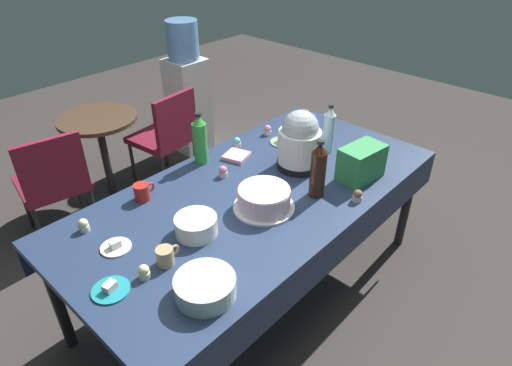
{
  "coord_description": "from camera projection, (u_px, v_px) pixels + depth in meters",
  "views": [
    {
      "loc": [
        -1.47,
        -1.36,
        2.1
      ],
      "look_at": [
        0.0,
        0.0,
        0.8
      ],
      "focal_mm": 30.59,
      "sensor_mm": 36.0,
      "label": 1
    }
  ],
  "objects": [
    {
      "name": "ground",
      "position": [
        256.0,
        286.0,
        2.82
      ],
      "size": [
        9.0,
        9.0,
        0.0
      ],
      "primitive_type": "plane",
      "color": "#383330"
    },
    {
      "name": "potluck_table",
      "position": [
        256.0,
        200.0,
        2.45
      ],
      "size": [
        2.2,
        1.1,
        0.75
      ],
      "color": "navy",
      "rests_on": "ground"
    },
    {
      "name": "frosted_layer_cake",
      "position": [
        264.0,
        199.0,
        2.25
      ],
      "size": [
        0.32,
        0.32,
        0.12
      ],
      "color": "silver",
      "rests_on": "potluck_table"
    },
    {
      "name": "slow_cooker",
      "position": [
        300.0,
        141.0,
        2.54
      ],
      "size": [
        0.26,
        0.26,
        0.36
      ],
      "color": "black",
      "rests_on": "potluck_table"
    },
    {
      "name": "glass_salad_bowl",
      "position": [
        205.0,
        287.0,
        1.75
      ],
      "size": [
        0.25,
        0.25,
        0.09
      ],
      "primitive_type": "cylinder",
      "color": "#B2C6BC",
      "rests_on": "potluck_table"
    },
    {
      "name": "ceramic_snack_bowl",
      "position": [
        196.0,
        225.0,
        2.08
      ],
      "size": [
        0.21,
        0.21,
        0.09
      ],
      "primitive_type": "cylinder",
      "color": "silver",
      "rests_on": "potluck_table"
    },
    {
      "name": "dessert_plate_sage",
      "position": [
        282.0,
        141.0,
        2.88
      ],
      "size": [
        0.16,
        0.16,
        0.06
      ],
      "color": "#8CA87F",
      "rests_on": "potluck_table"
    },
    {
      "name": "dessert_plate_cobalt",
      "position": [
        305.0,
        115.0,
        3.23
      ],
      "size": [
        0.17,
        0.17,
        0.06
      ],
      "color": "#2D4CB2",
      "rests_on": "potluck_table"
    },
    {
      "name": "dessert_plate_teal",
      "position": [
        111.0,
        289.0,
        1.79
      ],
      "size": [
        0.16,
        0.16,
        0.04
      ],
      "color": "teal",
      "rests_on": "potluck_table"
    },
    {
      "name": "dessert_plate_white",
      "position": [
        116.0,
        246.0,
        2.01
      ],
      "size": [
        0.14,
        0.14,
        0.04
      ],
      "color": "white",
      "rests_on": "potluck_table"
    },
    {
      "name": "cupcake_vanilla",
      "position": [
        358.0,
        196.0,
        2.32
      ],
      "size": [
        0.05,
        0.05,
        0.07
      ],
      "color": "beige",
      "rests_on": "potluck_table"
    },
    {
      "name": "cupcake_rose",
      "position": [
        223.0,
        172.0,
        2.52
      ],
      "size": [
        0.05,
        0.05,
        0.07
      ],
      "color": "beige",
      "rests_on": "potluck_table"
    },
    {
      "name": "cupcake_lemon",
      "position": [
        237.0,
        143.0,
        2.83
      ],
      "size": [
        0.05,
        0.05,
        0.07
      ],
      "color": "beige",
      "rests_on": "potluck_table"
    },
    {
      "name": "cupcake_mint",
      "position": [
        84.0,
        225.0,
        2.11
      ],
      "size": [
        0.05,
        0.05,
        0.07
      ],
      "color": "beige",
      "rests_on": "potluck_table"
    },
    {
      "name": "cupcake_berry",
      "position": [
        144.0,
        272.0,
        1.84
      ],
      "size": [
        0.05,
        0.05,
        0.07
      ],
      "color": "beige",
      "rests_on": "potluck_table"
    },
    {
      "name": "cupcake_cocoa",
      "position": [
        268.0,
        130.0,
        2.98
      ],
      "size": [
        0.05,
        0.05,
        0.07
      ],
      "color": "beige",
      "rests_on": "potluck_table"
    },
    {
      "name": "soda_bottle_lime_soda",
      "position": [
        200.0,
        140.0,
        2.6
      ],
      "size": [
        0.09,
        0.09,
        0.32
      ],
      "color": "green",
      "rests_on": "potluck_table"
    },
    {
      "name": "soda_bottle_water",
      "position": [
        329.0,
        130.0,
        2.72
      ],
      "size": [
        0.07,
        0.07,
        0.32
      ],
      "color": "silver",
      "rests_on": "potluck_table"
    },
    {
      "name": "soda_bottle_cola",
      "position": [
        318.0,
        170.0,
        2.3
      ],
      "size": [
        0.08,
        0.08,
        0.33
      ],
      "color": "#33190F",
      "rests_on": "potluck_table"
    },
    {
      "name": "coffee_mug_black",
      "position": [
        304.0,
        126.0,
        3.01
      ],
      "size": [
        0.13,
        0.09,
        0.09
      ],
      "color": "black",
      "rests_on": "potluck_table"
    },
    {
      "name": "coffee_mug_tan",
      "position": [
        166.0,
        256.0,
        1.91
      ],
      "size": [
        0.12,
        0.08,
        0.08
      ],
      "color": "tan",
      "rests_on": "potluck_table"
    },
    {
      "name": "coffee_mug_red",
      "position": [
        142.0,
        192.0,
        2.32
      ],
      "size": [
        0.12,
        0.08,
        0.09
      ],
      "color": "#B2231E",
      "rests_on": "potluck_table"
    },
    {
      "name": "coffee_mug_navy",
      "position": [
        361.0,
        148.0,
        2.74
      ],
      "size": [
        0.11,
        0.08,
        0.08
      ],
      "color": "navy",
      "rests_on": "potluck_table"
    },
    {
      "name": "soda_carton",
      "position": [
        361.0,
        163.0,
        2.47
      ],
      "size": [
        0.28,
        0.19,
        0.2
      ],
      "primitive_type": "cube",
      "rotation": [
        0.0,
        0.0,
        -0.13
      ],
      "color": "#338C4C",
      "rests_on": "potluck_table"
    },
    {
      "name": "paper_napkin_stack",
      "position": [
        237.0,
        156.0,
        2.72
      ],
      "size": [
        0.17,
        0.17,
        0.02
      ],
      "primitive_type": "cube",
      "rotation": [
        0.0,
        0.0,
        0.28
      ],
      "color": "pink",
      "rests_on": "potluck_table"
    },
    {
      "name": "maroon_chair_left",
      "position": [
        53.0,
        180.0,
        2.99
      ],
      "size": [
        0.51,
        0.51,
        0.85
      ],
      "color": "maroon",
      "rests_on": "ground"
    },
    {
      "name": "maroon_chair_right",
      "position": [
        167.0,
        133.0,
        3.59
      ],
      "size": [
        0.49,
        0.49,
        0.85
      ],
      "color": "maroon",
      "rests_on": "ground"
    },
    {
      "name": "round_cafe_table",
      "position": [
        102.0,
        143.0,
        3.43
      ],
      "size": [
        0.6,
        0.6,
        0.72
      ],
      "color": "#473323",
      "rests_on": "ground"
    },
    {
      "name": "water_cooler",
      "position": [
        187.0,
        92.0,
        4.09
      ],
      "size": [
        0.32,
        0.32,
        1.24
      ],
      "color": "silver",
      "rests_on": "ground"
    }
  ]
}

